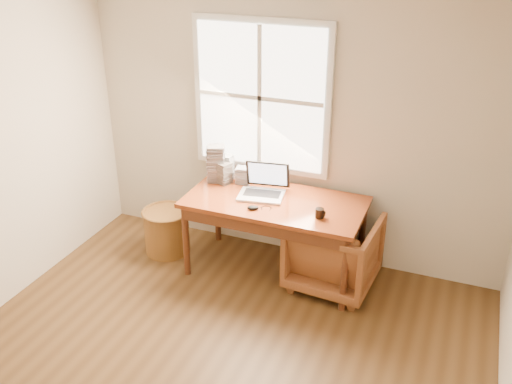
% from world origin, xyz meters
% --- Properties ---
extents(room_shell, '(4.04, 4.54, 2.64)m').
position_xyz_m(room_shell, '(-0.02, 0.16, 1.32)').
color(room_shell, brown).
rests_on(room_shell, ground).
extents(desk, '(1.60, 0.80, 0.04)m').
position_xyz_m(desk, '(0.00, 1.80, 0.73)').
color(desk, brown).
rests_on(desk, room_shell).
extents(armchair, '(0.78, 0.80, 0.68)m').
position_xyz_m(armchair, '(0.56, 1.80, 0.34)').
color(armchair, brown).
rests_on(armchair, room_shell).
extents(wicker_stool, '(0.47, 0.47, 0.44)m').
position_xyz_m(wicker_stool, '(-1.12, 1.75, 0.22)').
color(wicker_stool, brown).
rests_on(wicker_stool, room_shell).
extents(laptop, '(0.52, 0.53, 0.33)m').
position_xyz_m(laptop, '(-0.14, 1.82, 0.92)').
color(laptop, silver).
rests_on(laptop, desk).
extents(mouse, '(0.12, 0.09, 0.03)m').
position_xyz_m(mouse, '(-0.12, 1.56, 0.77)').
color(mouse, black).
rests_on(mouse, desk).
extents(coffee_mug, '(0.09, 0.09, 0.08)m').
position_xyz_m(coffee_mug, '(0.46, 1.63, 0.79)').
color(coffee_mug, black).
rests_on(coffee_mug, desk).
extents(cd_stack_a, '(0.13, 0.11, 0.25)m').
position_xyz_m(cd_stack_a, '(-0.59, 2.06, 0.87)').
color(cd_stack_a, silver).
rests_on(cd_stack_a, desk).
extents(cd_stack_b, '(0.17, 0.16, 0.21)m').
position_xyz_m(cd_stack_b, '(-0.58, 1.96, 0.85)').
color(cd_stack_b, '#27272C').
rests_on(cd_stack_b, desk).
extents(cd_stack_c, '(0.20, 0.19, 0.36)m').
position_xyz_m(cd_stack_c, '(-0.66, 1.98, 0.93)').
color(cd_stack_c, '#908F9B').
rests_on(cd_stack_c, desk).
extents(cd_stack_d, '(0.15, 0.14, 0.16)m').
position_xyz_m(cd_stack_d, '(-0.41, 2.03, 0.83)').
color(cd_stack_d, '#AAADB5').
rests_on(cd_stack_d, desk).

